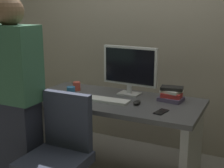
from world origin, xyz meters
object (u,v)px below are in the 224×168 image
Objects in this scene: keyboard at (106,100)px; cup_near_keyboard at (71,92)px; book_stack at (171,94)px; person_at_desk at (16,102)px; mouse at (137,102)px; desk at (114,123)px; cell_phone at (161,112)px; cup_by_monitor at (77,86)px; monitor at (130,68)px; office_chair at (59,163)px.

cup_near_keyboard is (-0.33, -0.04, 0.04)m from keyboard.
keyboard is at bearing 7.17° from cup_near_keyboard.
book_stack is at bearing 26.03° from keyboard.
mouse is at bearing 38.35° from person_at_desk.
mouse is (0.24, -0.06, 0.25)m from desk.
person_at_desk is 1.14m from cell_phone.
person_at_desk is (-0.53, -0.67, 0.31)m from desk.
cup_by_monitor is 0.58× the size of cell_phone.
person_at_desk is 0.79m from cup_by_monitor.
monitor reaches higher than mouse.
keyboard is at bearing -174.27° from mouse.
desk is at bearing -13.64° from cup_by_monitor.
monitor is (0.59, 0.86, 0.17)m from person_at_desk.
cup_near_keyboard is (0.16, 0.54, -0.04)m from person_at_desk.
cup_near_keyboard is 0.90m from book_stack.
cup_near_keyboard is 0.46× the size of book_stack.
office_chair is at bearing -119.56° from mouse.
cup_near_keyboard is (-0.44, -0.32, -0.21)m from monitor.
keyboard is at bearing -25.56° from cup_by_monitor.
cell_phone is at bearing -40.43° from monitor.
cup_by_monitor is (-0.42, 0.20, 0.03)m from keyboard.
book_stack reaches higher than cell_phone.
cup_near_keyboard is at bearing -160.75° from desk.
cup_by_monitor is (0.06, 0.78, -0.04)m from person_at_desk.
mouse is at bearing 166.56° from cell_phone.
keyboard is 4.22× the size of cup_near_keyboard.
monitor is at bearing 176.81° from book_stack.
office_chair reaches higher than cell_phone.
mouse is (0.28, 0.03, 0.01)m from keyboard.
book_stack reaches higher than mouse.
office_chair is 0.96m from cup_by_monitor.
cup_near_keyboard is at bearing -173.49° from mouse.
book_stack is at bearing 19.61° from desk.
office_chair is at bearing -4.27° from person_at_desk.
mouse is at bearing -14.16° from desk.
monitor reaches higher than office_chair.
monitor reaches higher than keyboard.
person_at_desk is 11.38× the size of cell_phone.
desk is 18.61× the size of cup_by_monitor.
person_at_desk is 0.76m from keyboard.
book_stack is at bearing 55.58° from office_chair.
mouse is 0.73m from cup_by_monitor.
mouse is 0.69× the size of cell_phone.
cell_phone is (0.49, -0.17, 0.23)m from desk.
office_chair is (-0.12, -0.70, -0.10)m from desk.
desk is at bearing 51.66° from person_at_desk.
keyboard is at bearing -153.51° from book_stack.
keyboard is (-0.04, -0.09, 0.24)m from desk.
monitor is (0.19, 0.89, 0.58)m from office_chair.
book_stack is at bearing -3.19° from monitor.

